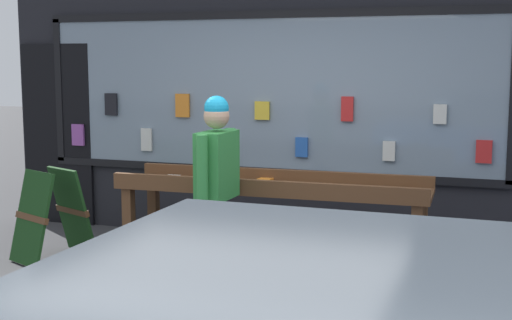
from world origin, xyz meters
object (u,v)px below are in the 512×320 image
display_table_main (273,194)px  sandwich_board_sign (53,214)px  person_browsing (217,179)px  small_dog (248,270)px

display_table_main → sandwich_board_sign: display_table_main is taller
person_browsing → small_dog: (0.33, -0.17, -0.69)m
small_dog → sandwich_board_sign: 2.27m
person_browsing → small_dog: 0.78m
display_table_main → person_browsing: person_browsing is taller
display_table_main → small_dog: bearing=-86.7°
display_table_main → small_dog: size_ratio=5.21×
display_table_main → person_browsing: (-0.28, -0.60, 0.21)m
display_table_main → sandwich_board_sign: (-2.15, -0.24, -0.29)m
person_browsing → sandwich_board_sign: person_browsing is taller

